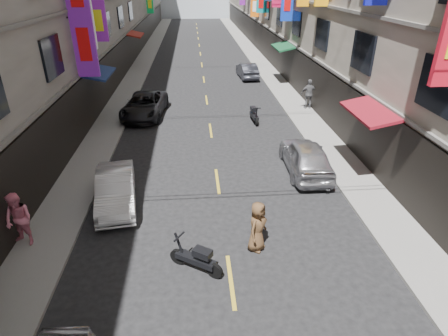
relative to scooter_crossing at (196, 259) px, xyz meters
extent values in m
cube|color=slate|center=(-5.02, 29.47, -0.38)|extent=(2.00, 90.00, 0.12)
cube|color=slate|center=(6.98, 29.47, -0.38)|extent=(2.00, 90.00, 0.12)
cube|color=black|center=(-5.97, 29.47, 1.06)|extent=(0.12, 85.50, 3.00)
cube|color=#66635E|center=(-5.96, 29.47, 2.76)|extent=(0.16, 90.00, 0.14)
cube|color=black|center=(7.93, 29.47, 1.06)|extent=(0.12, 85.50, 3.00)
cube|color=#66635E|center=(7.92, 29.47, 2.76)|extent=(0.16, 90.00, 0.14)
cube|color=#611887|center=(-5.37, 11.65, 5.67)|extent=(1.11, 0.18, 5.82)
cylinder|color=black|center=(-5.42, 11.65, 5.67)|extent=(1.21, 0.08, 0.08)
cube|color=silver|center=(-5.55, 13.54, 5.35)|extent=(0.74, 0.18, 3.02)
cylinder|color=black|center=(-5.60, 13.54, 5.35)|extent=(0.84, 0.08, 0.08)
cube|color=#73198C|center=(-5.44, 15.70, 6.08)|extent=(0.97, 0.18, 4.29)
cylinder|color=black|center=(-5.49, 15.70, 6.08)|extent=(1.07, 0.08, 0.08)
cube|color=maroon|center=(7.28, 5.47, 2.56)|extent=(1.39, 3.20, 0.41)
cube|color=navy|center=(-5.32, 13.47, 2.56)|extent=(1.39, 3.20, 0.41)
cube|color=#124527|center=(7.28, 21.47, 2.56)|extent=(1.39, 3.20, 0.41)
cube|color=maroon|center=(-5.32, 29.47, 2.56)|extent=(1.39, 3.20, 0.41)
cube|color=gold|center=(0.98, -0.53, -0.44)|extent=(0.12, 2.20, 0.01)
cube|color=gold|center=(0.98, 5.47, -0.44)|extent=(0.12, 2.20, 0.01)
cube|color=gold|center=(0.98, 11.47, -0.44)|extent=(0.12, 2.20, 0.01)
cube|color=gold|center=(0.98, 17.47, -0.44)|extent=(0.12, 2.20, 0.01)
cube|color=gold|center=(0.98, 23.47, -0.44)|extent=(0.12, 2.20, 0.01)
cube|color=gold|center=(0.98, 29.47, -0.44)|extent=(0.12, 2.20, 0.01)
cube|color=gold|center=(0.98, 35.47, -0.44)|extent=(0.12, 2.20, 0.01)
cube|color=gold|center=(0.98, 41.47, -0.44)|extent=(0.12, 2.20, 0.01)
cube|color=gold|center=(0.98, 47.47, -0.44)|extent=(0.12, 2.20, 0.01)
cube|color=gold|center=(0.98, 53.47, -0.44)|extent=(0.12, 2.20, 0.01)
cube|color=gold|center=(0.98, 59.47, -0.44)|extent=(0.12, 2.20, 0.01)
cube|color=gold|center=(0.98, 65.47, -0.44)|extent=(0.12, 2.20, 0.01)
cylinder|color=black|center=(-0.57, 0.37, -0.19)|extent=(0.48, 0.37, 0.50)
cylinder|color=black|center=(0.52, -0.34, -0.19)|extent=(0.48, 0.37, 0.50)
cube|color=black|center=(-0.03, 0.02, -0.04)|extent=(1.25, 0.96, 0.18)
cube|color=black|center=(0.18, -0.12, 0.31)|extent=(0.64, 0.57, 0.22)
cylinder|color=black|center=(-0.49, 0.32, 0.26)|extent=(0.34, 0.26, 0.88)
cylinder|color=black|center=(-0.49, 0.32, 0.61)|extent=(0.32, 0.45, 0.06)
cylinder|color=black|center=(3.72, 12.01, -0.19)|extent=(0.15, 0.51, 0.50)
cylinder|color=black|center=(3.64, 13.31, -0.19)|extent=(0.15, 0.51, 0.50)
cube|color=black|center=(3.68, 12.66, -0.04)|extent=(0.39, 1.32, 0.18)
cube|color=black|center=(3.66, 12.91, 0.31)|extent=(0.36, 0.57, 0.22)
cylinder|color=black|center=(3.72, 12.11, 0.26)|extent=(0.10, 0.36, 0.88)
cylinder|color=black|center=(3.72, 12.11, 0.61)|extent=(0.50, 0.09, 0.06)
imported|color=silver|center=(-3.02, 3.98, 0.21)|extent=(1.96, 4.13, 1.31)
imported|color=black|center=(-3.02, 14.34, 0.26)|extent=(2.84, 5.24, 1.40)
imported|color=#B5B4B9|center=(4.98, 6.07, 0.30)|extent=(1.87, 4.41, 1.49)
imported|color=#2A2B33|center=(4.76, 23.74, 0.20)|extent=(1.62, 3.97, 1.28)
imported|color=pink|center=(-5.56, 1.57, 0.61)|extent=(1.07, 0.91, 1.87)
imported|color=#535255|center=(7.58, 14.67, 0.64)|extent=(1.14, 0.66, 1.92)
imported|color=brown|center=(1.95, 0.87, 0.43)|extent=(0.97, 1.03, 1.74)
camera|label=1|loc=(0.12, -8.68, 7.48)|focal=30.00mm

